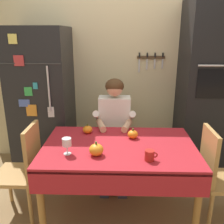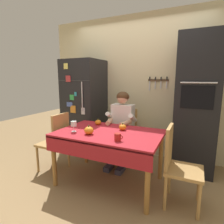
% 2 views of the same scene
% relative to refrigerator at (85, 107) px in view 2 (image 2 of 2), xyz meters
% --- Properties ---
extents(ground_plane, '(10.00, 10.00, 0.00)m').
position_rel_refrigerator_xyz_m(ground_plane, '(0.95, -0.96, -0.90)').
color(ground_plane, '#93754C').
rests_on(ground_plane, ground).
extents(back_wall_assembly, '(3.70, 0.13, 2.60)m').
position_rel_refrigerator_xyz_m(back_wall_assembly, '(1.00, 0.39, 0.40)').
color(back_wall_assembly, beige).
rests_on(back_wall_assembly, ground).
extents(refrigerator, '(0.68, 0.71, 1.80)m').
position_rel_refrigerator_xyz_m(refrigerator, '(0.00, 0.00, 0.00)').
color(refrigerator, black).
rests_on(refrigerator, ground).
extents(wall_oven, '(0.60, 0.64, 2.10)m').
position_rel_refrigerator_xyz_m(wall_oven, '(2.00, 0.04, 0.15)').
color(wall_oven, black).
rests_on(wall_oven, ground).
extents(dining_table, '(1.40, 0.90, 0.74)m').
position_rel_refrigerator_xyz_m(dining_table, '(0.95, -0.88, -0.24)').
color(dining_table, '#9E6B33').
rests_on(dining_table, ground).
extents(chair_behind_person, '(0.40, 0.40, 0.93)m').
position_rel_refrigerator_xyz_m(chair_behind_person, '(0.89, -0.09, -0.39)').
color(chair_behind_person, tan).
rests_on(chair_behind_person, ground).
extents(seated_person, '(0.47, 0.55, 1.25)m').
position_rel_refrigerator_xyz_m(seated_person, '(0.89, -0.28, -0.16)').
color(seated_person, '#38384C').
rests_on(seated_person, ground).
extents(chair_left_side, '(0.40, 0.40, 0.93)m').
position_rel_refrigerator_xyz_m(chair_left_side, '(0.05, -0.90, -0.39)').
color(chair_left_side, tan).
rests_on(chair_left_side, ground).
extents(chair_right_side, '(0.40, 0.40, 0.93)m').
position_rel_refrigerator_xyz_m(chair_right_side, '(1.85, -0.94, -0.39)').
color(chair_right_side, tan).
rests_on(chair_right_side, ground).
extents(coffee_mug, '(0.11, 0.08, 0.09)m').
position_rel_refrigerator_xyz_m(coffee_mug, '(1.20, -1.14, -0.12)').
color(coffee_mug, '#B2231E').
rests_on(coffee_mug, dining_table).
extents(wine_glass, '(0.08, 0.08, 0.15)m').
position_rel_refrigerator_xyz_m(wine_glass, '(0.51, -1.05, -0.06)').
color(wine_glass, white).
rests_on(wine_glass, dining_table).
extents(pumpkin_large, '(0.10, 0.10, 0.10)m').
position_rel_refrigerator_xyz_m(pumpkin_large, '(0.62, -0.58, -0.12)').
color(pumpkin_large, orange).
rests_on(pumpkin_large, dining_table).
extents(pumpkin_medium, '(0.10, 0.10, 0.10)m').
position_rel_refrigerator_xyz_m(pumpkin_medium, '(1.08, -0.70, -0.12)').
color(pumpkin_medium, orange).
rests_on(pumpkin_medium, dining_table).
extents(pumpkin_small, '(0.12, 0.12, 0.12)m').
position_rel_refrigerator_xyz_m(pumpkin_small, '(0.76, -1.07, -0.11)').
color(pumpkin_small, orange).
rests_on(pumpkin_small, dining_table).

